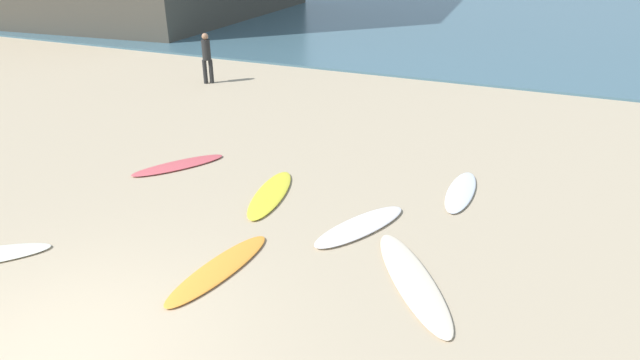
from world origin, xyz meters
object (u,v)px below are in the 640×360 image
object	(u,v)px
surfboard_0	(219,269)
beachgoer_near	(207,56)
surfboard_4	(461,191)
surfboard_1	(413,280)
surfboard_5	(179,165)
surfboard_3	(360,226)
surfboard_2	(270,194)

from	to	relation	value
surfboard_0	beachgoer_near	size ratio (longest dim) A/B	1.30
surfboard_4	surfboard_0	bearing A→B (deg)	-125.16
surfboard_4	beachgoer_near	distance (m)	10.57
surfboard_1	beachgoer_near	bearing A→B (deg)	-76.39
surfboard_1	beachgoer_near	size ratio (longest dim) A/B	1.53
surfboard_4	surfboard_5	world-z (taller)	surfboard_4
surfboard_1	surfboard_3	world-z (taller)	surfboard_3
surfboard_2	surfboard_3	bearing A→B (deg)	-24.36
surfboard_3	surfboard_5	xyz separation A→B (m)	(-4.47, 0.87, -0.01)
surfboard_3	beachgoer_near	xyz separation A→B (m)	(-7.98, 7.01, 0.87)
surfboard_2	surfboard_4	distance (m)	3.66
surfboard_0	beachgoer_near	world-z (taller)	beachgoer_near
surfboard_0	surfboard_4	world-z (taller)	surfboard_4
surfboard_5	beachgoer_near	bearing A→B (deg)	-27.90
surfboard_3	beachgoer_near	distance (m)	10.66
surfboard_3	surfboard_4	distance (m)	2.42
surfboard_3	beachgoer_near	world-z (taller)	beachgoer_near
surfboard_0	surfboard_5	size ratio (longest dim) A/B	1.06
surfboard_0	surfboard_1	size ratio (longest dim) A/B	0.85
surfboard_5	beachgoer_near	distance (m)	7.13
surfboard_3	surfboard_0	bearing A→B (deg)	-102.18
surfboard_3	surfboard_4	bearing A→B (deg)	81.54
surfboard_1	surfboard_2	bearing A→B (deg)	-61.06
surfboard_1	surfboard_4	size ratio (longest dim) A/B	1.31
surfboard_1	surfboard_2	world-z (taller)	surfboard_2
surfboard_2	surfboard_0	bearing A→B (deg)	-89.96
surfboard_4	surfboard_5	xyz separation A→B (m)	(-5.77, -1.17, -0.01)
surfboard_0	surfboard_3	world-z (taller)	surfboard_3
surfboard_3	surfboard_4	world-z (taller)	surfboard_3
beachgoer_near	surfboard_5	bearing A→B (deg)	-96.84
surfboard_5	surfboard_3	bearing A→B (deg)	-158.75
surfboard_2	beachgoer_near	world-z (taller)	beachgoer_near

